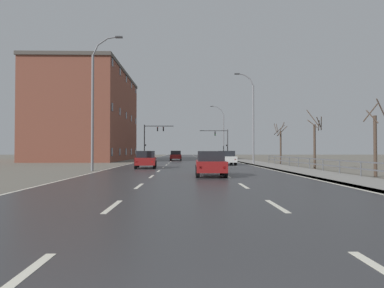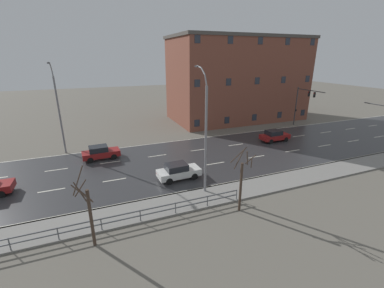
{
  "view_description": "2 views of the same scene",
  "coord_description": "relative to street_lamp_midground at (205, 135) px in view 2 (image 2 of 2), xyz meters",
  "views": [
    {
      "loc": [
        -0.28,
        -2.05,
        1.6
      ],
      "look_at": [
        0.94,
        57.34,
        2.78
      ],
      "focal_mm": 31.07,
      "sensor_mm": 36.0,
      "label": 1
    },
    {
      "loc": [
        25.71,
        27.64,
        11.27
      ],
      "look_at": [
        0.0,
        37.94,
        1.8
      ],
      "focal_mm": 24.06,
      "sensor_mm": 36.0,
      "label": 2
    }
  ],
  "objects": [
    {
      "name": "street_lamp_left_bank",
      "position": [
        -14.92,
        -11.88,
        0.04
      ],
      "size": [
        2.43,
        0.24,
        10.72
      ],
      "color": "slate",
      "rests_on": "ground"
    },
    {
      "name": "car_near_left",
      "position": [
        -3.18,
        -1.31,
        -4.41
      ],
      "size": [
        1.95,
        4.16,
        1.57
      ],
      "rotation": [
        0.0,
        0.0,
        0.03
      ],
      "color": "silver",
      "rests_on": "ground"
    },
    {
      "name": "bare_tree_mid",
      "position": [
        3.66,
        -9.27,
        -2.88
      ],
      "size": [
        1.49,
        1.08,
        5.21
      ],
      "color": "#423328",
      "rests_on": "ground"
    },
    {
      "name": "car_far_left",
      "position": [
        -9.25,
        14.92,
        -4.41
      ],
      "size": [
        1.89,
        4.13,
        1.57
      ],
      "rotation": [
        0.0,
        0.0,
        0.02
      ],
      "color": "maroon",
      "rests_on": "ground"
    },
    {
      "name": "street_lamp_midground",
      "position": [
        0.0,
        0.0,
        0.0
      ],
      "size": [
        2.27,
        0.24,
        10.6
      ],
      "color": "slate",
      "rests_on": "ground"
    },
    {
      "name": "brick_building",
      "position": [
        -23.81,
        17.33,
        2.13
      ],
      "size": [
        12.63,
        24.1,
        14.66
      ],
      "color": "brown",
      "rests_on": "ground"
    },
    {
      "name": "ground_plane",
      "position": [
        -7.47,
        11.89,
        -5.27
      ],
      "size": [
        160.0,
        160.0,
        0.12
      ],
      "color": "#666056"
    },
    {
      "name": "road_asphalt_strip",
      "position": [
        -7.47,
        23.89,
        -5.2
      ],
      "size": [
        14.0,
        120.0,
        0.03
      ],
      "color": "#303033",
      "rests_on": "ground"
    },
    {
      "name": "car_mid_centre",
      "position": [
        -11.31,
        -7.97,
        -4.41
      ],
      "size": [
        2.02,
        4.19,
        1.57
      ],
      "rotation": [
        0.0,
        0.0,
        0.06
      ],
      "color": "maroon",
      "rests_on": "ground"
    },
    {
      "name": "traffic_signal_left",
      "position": [
        -14.04,
        23.95,
        -0.78
      ],
      "size": [
        5.52,
        0.36,
        6.44
      ],
      "color": "#38383A",
      "rests_on": "ground"
    },
    {
      "name": "guardrail",
      "position": [
        2.38,
        -13.96,
        -4.5
      ],
      "size": [
        0.07,
        31.63,
        1.0
      ],
      "color": "#515459",
      "rests_on": "ground"
    },
    {
      "name": "bare_tree_far",
      "position": [
        3.66,
        1.35,
        -2.79
      ],
      "size": [
        1.59,
        1.56,
        5.03
      ],
      "color": "#423328",
      "rests_on": "ground"
    }
  ]
}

